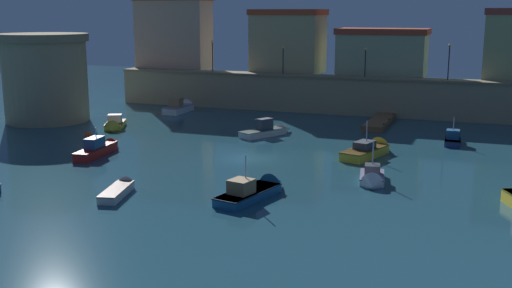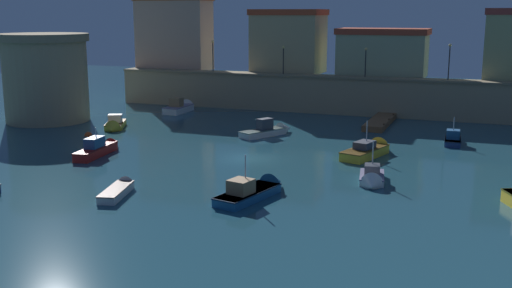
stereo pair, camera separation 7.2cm
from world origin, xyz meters
name	(u,v)px [view 2 (the right image)]	position (x,y,z in m)	size (l,w,h in m)	color
ground_plane	(249,158)	(0.00, 0.00, 0.00)	(142.37, 142.37, 0.00)	#1E4756
quay_wall	(327,94)	(0.00, 24.88, 2.19)	(53.09, 2.61, 4.34)	#9E8966
old_town_backdrop	(312,42)	(-2.98, 28.45, 8.01)	(50.89, 6.15, 9.51)	tan
fortress_tower	(46,77)	(-26.67, 8.79, 4.71)	(9.37, 9.37, 9.29)	#9E8966
pier_dock	(380,122)	(7.15, 19.11, 0.30)	(2.02, 9.24, 0.70)	brown
quay_lamp_0	(213,51)	(-14.52, 24.88, 6.81)	(0.32, 0.32, 3.76)	black
quay_lamp_1	(283,55)	(-5.42, 24.88, 6.54)	(0.32, 0.32, 3.29)	black
quay_lamp_2	(366,57)	(4.29, 24.88, 6.53)	(0.32, 0.32, 3.27)	black
quay_lamp_3	(449,56)	(13.28, 24.88, 6.86)	(0.32, 0.32, 3.85)	black
moored_boat_0	(120,189)	(-4.25, -11.99, 0.29)	(2.32, 5.14, 1.08)	silver
moored_boat_1	(453,138)	(14.84, 12.21, 0.40)	(1.54, 4.34, 2.85)	navy
moored_boat_2	(114,125)	(-17.33, 7.17, 0.39)	(3.57, 5.23, 1.86)	gold
moored_boat_4	(257,189)	(4.23, -9.43, 0.41)	(3.14, 6.74, 3.43)	#195689
moored_boat_5	(371,149)	(8.86, 4.73, 0.46)	(3.57, 6.82, 3.46)	gold
moored_boat_6	(182,107)	(-16.32, 19.76, 0.52)	(1.90, 5.69, 2.28)	white
moored_boat_7	(100,148)	(-12.09, -2.84, 0.52)	(2.06, 6.86, 2.55)	red
moored_boat_9	(270,130)	(-1.73, 9.88, 0.45)	(4.12, 6.04, 2.04)	silver
moored_boat_10	(372,179)	(10.59, -4.05, 0.35)	(2.28, 4.34, 3.34)	white
mooring_buoy_0	(88,136)	(-17.65, 3.29, 0.00)	(0.76, 0.76, 0.76)	#EA4C19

